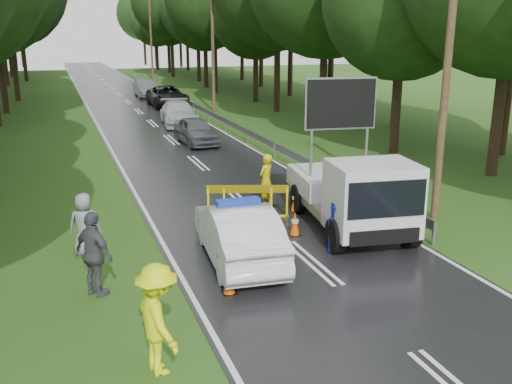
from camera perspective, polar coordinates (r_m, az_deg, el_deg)
name	(u,v)px	position (r m, az deg, el deg)	size (l,w,h in m)	color
ground	(312,263)	(14.78, 5.58, -7.04)	(160.00, 160.00, 0.00)	#2D4C15
road	(138,111)	(43.08, -11.68, 7.91)	(7.00, 140.00, 0.02)	black
guardrail	(189,102)	(43.35, -6.76, 8.89)	(0.12, 60.06, 0.70)	gray
utility_pole_near	(449,54)	(18.10, 18.70, 12.94)	(1.40, 0.24, 10.00)	#41281E
utility_pole_mid	(213,40)	(41.79, -4.35, 14.90)	(1.40, 0.24, 10.00)	#41281E
utility_pole_far	(151,37)	(67.21, -10.46, 15.04)	(1.40, 0.24, 10.00)	#41281E
police_sedan	(238,233)	(14.59, -1.79, -4.11)	(1.96, 4.66, 1.65)	silver
work_truck	(354,193)	(16.82, 9.77, -0.10)	(3.09, 5.69, 4.33)	gray
barrier	(248,193)	(17.89, -0.84, -0.12)	(2.46, 0.87, 1.07)	yellow
officer	(266,180)	(19.09, 1.00, 1.18)	(0.65, 0.43, 1.79)	#D0C10B
civilian	(341,219)	(15.34, 8.51, -2.68)	(0.88, 0.68, 1.80)	#1C29B9
bystander_left	(158,319)	(10.07, -9.76, -12.44)	(1.29, 0.74, 1.99)	#E6F90D
bystander_mid	(94,254)	(13.12, -15.86, -6.01)	(1.15, 0.48, 1.96)	#46484E
bystander_right	(85,224)	(15.58, -16.76, -3.12)	(0.83, 0.54, 1.69)	gray
queue_car_first	(196,131)	(30.02, -6.03, 6.11)	(1.63, 4.06, 1.38)	#46494E
queue_car_second	(179,113)	(36.29, -7.75, 7.80)	(2.05, 5.05, 1.46)	#A6AAAE
queue_car_third	(167,96)	(45.48, -8.84, 9.44)	(2.62, 5.68, 1.58)	black
queue_car_fourth	(146,88)	(52.33, -10.98, 10.13)	(1.62, 4.65, 1.53)	#43454C
cone_near_left	(229,280)	(12.96, -2.72, -8.78)	(0.33, 0.33, 0.69)	black
cone_center	(295,224)	(16.51, 3.91, -3.21)	(0.34, 0.34, 0.72)	black
cone_far	(296,201)	(18.65, 3.98, -0.85)	(0.37, 0.37, 0.79)	black
cone_left_mid	(223,241)	(15.07, -3.36, -4.93)	(0.38, 0.38, 0.80)	black
cone_right	(328,200)	(18.97, 7.21, -0.79)	(0.33, 0.33, 0.70)	black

